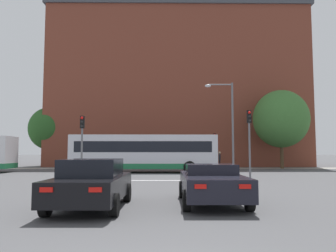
% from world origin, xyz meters
% --- Properties ---
extents(stop_line_strip, '(8.05, 0.30, 0.01)m').
position_xyz_m(stop_line_strip, '(0.00, 16.36, 0.00)').
color(stop_line_strip, silver).
rests_on(stop_line_strip, ground_plane).
extents(far_pavement, '(68.95, 2.50, 0.01)m').
position_xyz_m(far_pavement, '(0.00, 31.32, 0.01)').
color(far_pavement, gray).
rests_on(far_pavement, ground_plane).
extents(brick_civic_building, '(32.33, 10.88, 24.15)m').
position_xyz_m(brick_civic_building, '(1.93, 39.07, 10.88)').
color(brick_civic_building, brown).
rests_on(brick_civic_building, ground_plane).
extents(car_saloon_left, '(2.12, 4.50, 1.52)m').
position_xyz_m(car_saloon_left, '(-2.05, 6.45, 0.77)').
color(car_saloon_left, black).
rests_on(car_saloon_left, ground_plane).
extents(car_roadster_right, '(2.11, 4.55, 1.33)m').
position_xyz_m(car_roadster_right, '(1.79, 7.26, 0.69)').
color(car_roadster_right, black).
rests_on(car_roadster_right, ground_plane).
extents(bus_crossing_lead, '(12.32, 2.76, 3.18)m').
position_xyz_m(bus_crossing_lead, '(-1.54, 24.25, 1.71)').
color(bus_crossing_lead, silver).
rests_on(bus_crossing_lead, ground_plane).
extents(traffic_light_far_right, '(0.26, 0.31, 3.70)m').
position_xyz_m(traffic_light_far_right, '(5.48, 30.28, 2.51)').
color(traffic_light_far_right, slate).
rests_on(traffic_light_far_right, ground_plane).
extents(traffic_light_near_left, '(0.26, 0.31, 4.04)m').
position_xyz_m(traffic_light_near_left, '(-5.02, 16.85, 2.73)').
color(traffic_light_near_left, slate).
rests_on(traffic_light_near_left, ground_plane).
extents(traffic_light_near_right, '(0.26, 0.31, 4.38)m').
position_xyz_m(traffic_light_near_right, '(5.57, 16.65, 2.93)').
color(traffic_light_near_right, slate).
rests_on(traffic_light_near_right, ground_plane).
extents(street_lamp_junction, '(2.28, 0.36, 7.30)m').
position_xyz_m(street_lamp_junction, '(5.27, 22.01, 4.47)').
color(street_lamp_junction, slate).
rests_on(street_lamp_junction, ground_plane).
extents(pedestrian_waiting, '(0.29, 0.43, 1.79)m').
position_xyz_m(pedestrian_waiting, '(6.04, 30.70, 1.06)').
color(pedestrian_waiting, black).
rests_on(pedestrian_waiting, ground_plane).
extents(tree_by_building, '(4.84, 4.84, 7.13)m').
position_xyz_m(tree_by_building, '(-13.76, 35.81, 4.58)').
color(tree_by_building, '#4C3823').
rests_on(tree_by_building, ground_plane).
extents(tree_kerbside, '(5.83, 5.83, 8.33)m').
position_xyz_m(tree_kerbside, '(12.61, 30.60, 5.26)').
color(tree_kerbside, '#4C3823').
rests_on(tree_kerbside, ground_plane).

